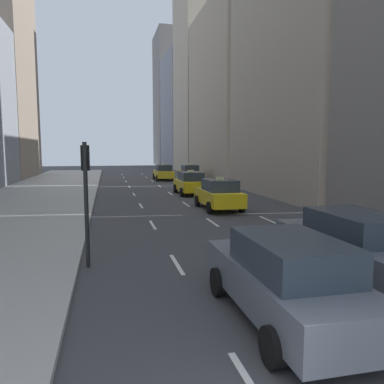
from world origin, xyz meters
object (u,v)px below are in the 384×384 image
sedan_black_near (350,245)px  traffic_light_pole (86,184)px  taxi_fourth (219,194)px  taxi_third (190,183)px  sedan_silver_behind (285,278)px  taxi_lead (164,172)px  taxi_second (190,172)px

sedan_black_near → traffic_light_pole: bearing=158.7°
taxi_fourth → sedan_black_near: 11.81m
taxi_third → sedan_silver_behind: taxi_third is taller
taxi_fourth → taxi_lead: bearing=90.0°
taxi_third → sedan_black_near: size_ratio=0.89×
taxi_fourth → taxi_second: bearing=82.2°
taxi_lead → taxi_fourth: same height
taxi_lead → taxi_third: 13.80m
taxi_lead → taxi_second: 2.92m
taxi_second → taxi_third: bearing=-102.2°
taxi_lead → traffic_light_pole: bearing=-102.5°
sedan_black_near → traffic_light_pole: (-6.75, 2.64, 1.50)m
taxi_second → traffic_light_pole: bearing=-107.9°
traffic_light_pole → taxi_third: bearing=68.0°
taxi_fourth → sedan_silver_behind: 14.00m
taxi_third → taxi_second: bearing=77.8°
sedan_silver_behind → sedan_black_near: bearing=34.2°
taxi_lead → taxi_third: size_ratio=1.00×
taxi_second → taxi_fourth: size_ratio=1.00×
taxi_second → sedan_black_near: (-2.80, -32.28, 0.03)m
traffic_light_pole → taxi_fourth: bearing=53.7°
taxi_third → sedan_silver_behind: bearing=-97.5°
sedan_silver_behind → taxi_fourth: bearing=78.5°
taxi_fourth → sedan_silver_behind: size_ratio=0.92×
taxi_lead → sedan_silver_behind: bearing=-94.6°
taxi_second → traffic_light_pole: (-9.55, -29.65, 1.53)m
taxi_second → sedan_black_near: size_ratio=0.89×
sedan_silver_behind → traffic_light_pole: traffic_light_pole is taller
taxi_second → taxi_third: same height
taxi_fourth → traffic_light_pole: (-6.75, -9.17, 1.53)m
sedan_black_near → sedan_silver_behind: sedan_black_near is taller
taxi_third → traffic_light_pole: traffic_light_pole is taller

